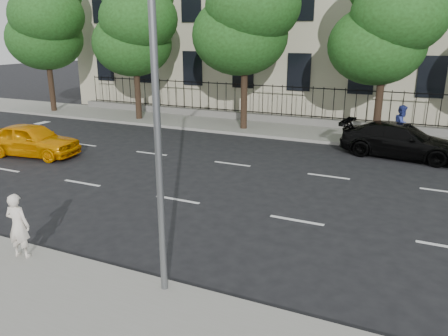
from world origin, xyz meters
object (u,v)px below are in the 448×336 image
at_px(street_light, 169,37).
at_px(yellow_taxi, 32,140).
at_px(black_sedan, 401,141).
at_px(woman_near, 18,226).

bearing_deg(street_light, yellow_taxi, 150.38).
bearing_deg(street_light, black_sedan, 73.66).
height_order(yellow_taxi, woman_near, woman_near).
xyz_separation_m(street_light, black_sedan, (3.76, 12.81, -4.41)).
distance_m(black_sedan, woman_near, 15.54).
height_order(yellow_taxi, black_sedan, black_sedan).
height_order(black_sedan, woman_near, woman_near).
bearing_deg(black_sedan, woman_near, 157.93).
xyz_separation_m(street_light, woman_near, (-3.81, -0.77, -4.21)).
distance_m(yellow_taxi, black_sedan, 16.17).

